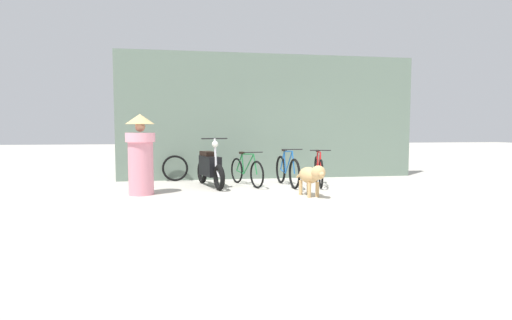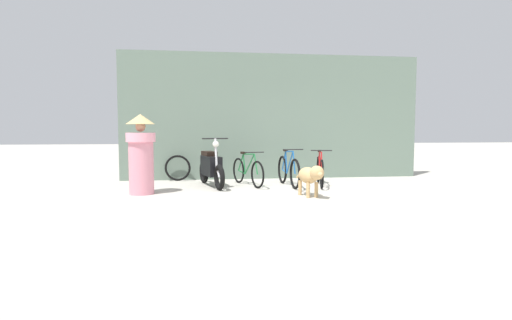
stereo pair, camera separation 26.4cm
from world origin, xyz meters
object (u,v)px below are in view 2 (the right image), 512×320
at_px(bicycle_1, 288,171).
at_px(bicycle_2, 320,171).
at_px(stray_dog, 310,176).
at_px(person_in_robes, 141,152).
at_px(spare_tire_left, 178,168).
at_px(motorcycle, 211,167).
at_px(bicycle_0, 247,171).

height_order(bicycle_1, bicycle_2, bicycle_1).
distance_m(bicycle_2, stray_dog, 1.61).
height_order(person_in_robes, spare_tire_left, person_in_robes).
bearing_deg(person_in_robes, motorcycle, 169.03).
xyz_separation_m(bicycle_1, motorcycle, (-1.74, 0.16, 0.08)).
bearing_deg(bicycle_0, person_in_robes, -85.97).
distance_m(motorcycle, person_in_robes, 1.69).
relative_size(stray_dog, spare_tire_left, 1.62).
bearing_deg(stray_dog, motorcycle, -143.42).
bearing_deg(motorcycle, person_in_robes, -72.39).
height_order(stray_dog, spare_tire_left, spare_tire_left).
distance_m(bicycle_1, spare_tire_left, 2.85).
relative_size(bicycle_1, bicycle_2, 0.99).
distance_m(bicycle_0, person_in_robes, 2.46).
bearing_deg(bicycle_1, bicycle_2, 82.98).
relative_size(bicycle_2, spare_tire_left, 2.54).
bearing_deg(bicycle_2, bicycle_1, -79.99).
relative_size(bicycle_1, motorcycle, 0.93).
bearing_deg(person_in_robes, bicycle_2, 146.87).
bearing_deg(person_in_robes, bicycle_0, 159.61).
bearing_deg(bicycle_1, stray_dog, -0.92).
xyz_separation_m(bicycle_0, motorcycle, (-0.83, -0.06, 0.11)).
xyz_separation_m(bicycle_0, person_in_robes, (-2.22, -0.94, 0.50)).
xyz_separation_m(stray_dog, spare_tire_left, (-2.64, 2.79, -0.08)).
height_order(motorcycle, stray_dog, motorcycle).
bearing_deg(bicycle_2, person_in_robes, -67.33).
bearing_deg(bicycle_0, stray_dog, 11.37).
distance_m(bicycle_0, bicycle_1, 0.93).
bearing_deg(motorcycle, stray_dog, 33.08).
relative_size(bicycle_0, bicycle_1, 0.94).
distance_m(stray_dog, spare_tire_left, 3.84).
bearing_deg(stray_dog, bicycle_0, -160.97).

